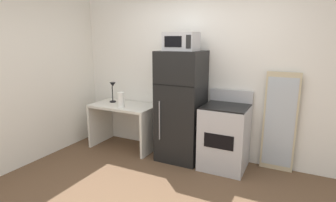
{
  "coord_description": "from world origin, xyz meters",
  "views": [
    {
      "loc": [
        1.4,
        -2.3,
        1.82
      ],
      "look_at": [
        -0.3,
        1.1,
        0.95
      ],
      "focal_mm": 28.93,
      "sensor_mm": 36.0,
      "label": 1
    }
  ],
  "objects_px": {
    "desk_lamp": "(113,89)",
    "leaning_mirror": "(280,123)",
    "oven_range": "(224,136)",
    "desk": "(124,118)",
    "microwave": "(181,42)",
    "refrigerator": "(181,107)",
    "paper_towel_roll": "(121,100)"
  },
  "relations": [
    {
      "from": "leaning_mirror",
      "to": "oven_range",
      "type": "bearing_deg",
      "value": -159.8
    },
    {
      "from": "refrigerator",
      "to": "microwave",
      "type": "relative_size",
      "value": 3.61
    },
    {
      "from": "desk",
      "to": "leaning_mirror",
      "type": "xyz_separation_m",
      "value": [
        2.42,
        0.27,
        0.18
      ]
    },
    {
      "from": "paper_towel_roll",
      "to": "oven_range",
      "type": "xyz_separation_m",
      "value": [
        1.67,
        0.16,
        -0.4
      ]
    },
    {
      "from": "oven_range",
      "to": "leaning_mirror",
      "type": "distance_m",
      "value": 0.78
    },
    {
      "from": "desk_lamp",
      "to": "oven_range",
      "type": "relative_size",
      "value": 0.32
    },
    {
      "from": "microwave",
      "to": "oven_range",
      "type": "distance_m",
      "value": 1.49
    },
    {
      "from": "desk_lamp",
      "to": "refrigerator",
      "type": "distance_m",
      "value": 1.32
    },
    {
      "from": "desk",
      "to": "paper_towel_roll",
      "type": "height_order",
      "value": "paper_towel_roll"
    },
    {
      "from": "desk",
      "to": "desk_lamp",
      "type": "xyz_separation_m",
      "value": [
        -0.27,
        0.06,
        0.47
      ]
    },
    {
      "from": "paper_towel_roll",
      "to": "leaning_mirror",
      "type": "relative_size",
      "value": 0.17
    },
    {
      "from": "refrigerator",
      "to": "leaning_mirror",
      "type": "xyz_separation_m",
      "value": [
        1.38,
        0.25,
        -0.13
      ]
    },
    {
      "from": "desk",
      "to": "oven_range",
      "type": "bearing_deg",
      "value": 0.48
    },
    {
      "from": "refrigerator",
      "to": "microwave",
      "type": "height_order",
      "value": "microwave"
    },
    {
      "from": "oven_range",
      "to": "refrigerator",
      "type": "bearing_deg",
      "value": 179.78
    },
    {
      "from": "oven_range",
      "to": "desk_lamp",
      "type": "bearing_deg",
      "value": 178.57
    },
    {
      "from": "desk",
      "to": "refrigerator",
      "type": "relative_size",
      "value": 0.65
    },
    {
      "from": "desk_lamp",
      "to": "oven_range",
      "type": "xyz_separation_m",
      "value": [
        2.0,
        -0.05,
        -0.52
      ]
    },
    {
      "from": "microwave",
      "to": "paper_towel_roll",
      "type": "bearing_deg",
      "value": -171.75
    },
    {
      "from": "paper_towel_roll",
      "to": "refrigerator",
      "type": "relative_size",
      "value": 0.14
    },
    {
      "from": "desk_lamp",
      "to": "refrigerator",
      "type": "height_order",
      "value": "refrigerator"
    },
    {
      "from": "oven_range",
      "to": "microwave",
      "type": "bearing_deg",
      "value": -178.44
    },
    {
      "from": "microwave",
      "to": "leaning_mirror",
      "type": "bearing_deg",
      "value": 11.25
    },
    {
      "from": "paper_towel_roll",
      "to": "oven_range",
      "type": "bearing_deg",
      "value": 5.54
    },
    {
      "from": "desk",
      "to": "oven_range",
      "type": "height_order",
      "value": "oven_range"
    },
    {
      "from": "desk",
      "to": "microwave",
      "type": "relative_size",
      "value": 2.35
    },
    {
      "from": "desk",
      "to": "desk_lamp",
      "type": "bearing_deg",
      "value": 166.42
    },
    {
      "from": "desk_lamp",
      "to": "refrigerator",
      "type": "xyz_separation_m",
      "value": [
        1.31,
        -0.05,
        -0.16
      ]
    },
    {
      "from": "desk_lamp",
      "to": "paper_towel_roll",
      "type": "bearing_deg",
      "value": -33.32
    },
    {
      "from": "oven_range",
      "to": "leaning_mirror",
      "type": "xyz_separation_m",
      "value": [
        0.69,
        0.26,
        0.23
      ]
    },
    {
      "from": "desk_lamp",
      "to": "leaning_mirror",
      "type": "xyz_separation_m",
      "value": [
        2.69,
        0.21,
        -0.29
      ]
    },
    {
      "from": "paper_towel_roll",
      "to": "oven_range",
      "type": "relative_size",
      "value": 0.22
    }
  ]
}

